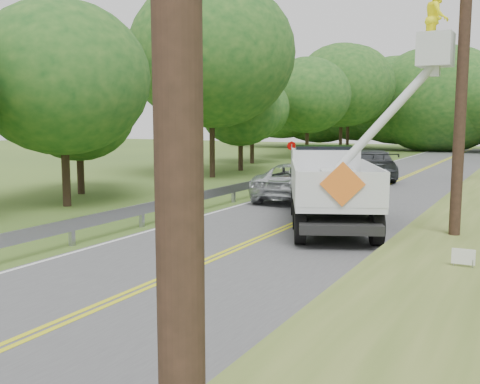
% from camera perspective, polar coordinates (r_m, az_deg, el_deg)
% --- Properties ---
extents(ground, '(140.00, 140.00, 0.00)m').
position_cam_1_polar(ground, '(10.23, -16.61, -12.28)').
color(ground, '#3D5825').
rests_on(ground, ground).
extents(road, '(7.20, 96.00, 0.03)m').
position_cam_1_polar(road, '(22.12, 9.93, -1.44)').
color(road, '#4C4C4E').
rests_on(road, ground).
extents(guardrail, '(0.18, 48.00, 0.77)m').
position_cam_1_polar(guardrail, '(24.41, 1.67, 0.79)').
color(guardrail, '#94969C').
rests_on(guardrail, ground).
extents(treeline_left, '(10.45, 53.22, 11.39)m').
position_cam_1_polar(treeline_left, '(41.31, 3.75, 11.17)').
color(treeline_left, '#332319').
rests_on(treeline_left, ground).
extents(bucket_truck, '(6.09, 7.34, 6.86)m').
position_cam_1_polar(bucket_truck, '(18.47, 9.67, 1.64)').
color(bucket_truck, black).
rests_on(bucket_truck, road).
extents(suv_silver, '(3.06, 5.76, 1.54)m').
position_cam_1_polar(suv_silver, '(23.69, 5.95, 1.12)').
color(suv_silver, silver).
rests_on(suv_silver, road).
extents(suv_darkgrey, '(4.66, 6.35, 1.71)m').
position_cam_1_polar(suv_darkgrey, '(32.08, 13.18, 2.78)').
color(suv_darkgrey, '#323539').
rests_on(suv_darkgrey, road).
extents(stop_sign_permanent, '(0.47, 0.17, 2.27)m').
position_cam_1_polar(stop_sign_permanent, '(29.15, 5.33, 3.69)').
color(stop_sign_permanent, '#94969C').
rests_on(stop_sign_permanent, ground).
extents(yard_sign, '(0.48, 0.05, 0.69)m').
position_cam_1_polar(yard_sign, '(12.71, 22.02, -6.32)').
color(yard_sign, white).
rests_on(yard_sign, ground).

